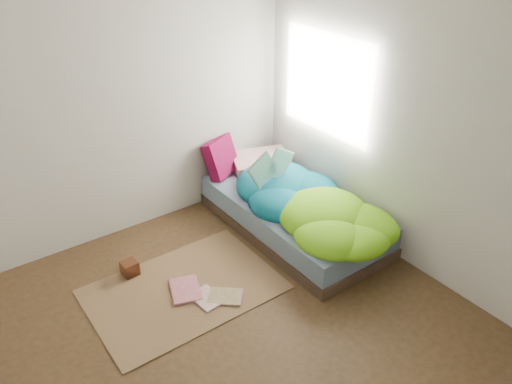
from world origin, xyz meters
TOP-DOWN VIEW (x-y plane):
  - ground at (0.00, 0.00)m, footprint 3.50×3.50m
  - room_walls at (0.01, 0.01)m, footprint 3.54×3.54m
  - bed at (1.22, 0.72)m, footprint 1.00×2.00m
  - duvet at (1.22, 0.50)m, footprint 0.96×1.84m
  - rug at (-0.15, 0.55)m, footprint 1.60×1.10m
  - pillow_floral at (1.39, 1.51)m, footprint 0.71×0.57m
  - pillow_magenta at (0.95, 1.64)m, footprint 0.43×0.29m
  - open_book at (1.04, 0.86)m, footprint 0.46×0.12m
  - wooden_box at (-0.44, 1.01)m, footprint 0.14×0.14m
  - floor_book_a at (-0.16, 0.31)m, footprint 0.23×0.30m
  - floor_book_b at (-0.27, 0.55)m, footprint 0.35×0.40m
  - floor_book_c at (0.01, 0.16)m, footprint 0.35×0.35m

SIDE VIEW (x-z plane):
  - ground at x=0.00m, z-range 0.00..0.00m
  - rug at x=-0.15m, z-range 0.00..0.01m
  - floor_book_a at x=-0.16m, z-range 0.01..0.03m
  - floor_book_c at x=0.01m, z-range 0.01..0.03m
  - floor_book_b at x=-0.27m, z-range 0.01..0.04m
  - wooden_box at x=-0.44m, z-range 0.01..0.14m
  - bed at x=1.22m, z-range 0.00..0.34m
  - pillow_floral at x=1.39m, z-range 0.34..0.48m
  - duvet at x=1.22m, z-range 0.34..0.68m
  - pillow_magenta at x=0.95m, z-range 0.34..0.75m
  - open_book at x=1.04m, z-range 0.68..0.96m
  - room_walls at x=0.01m, z-range 0.32..2.94m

